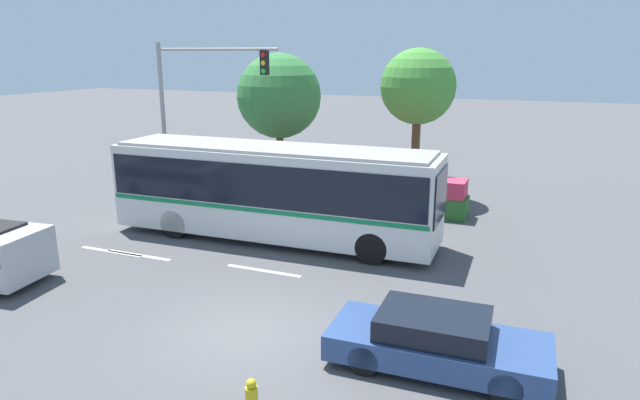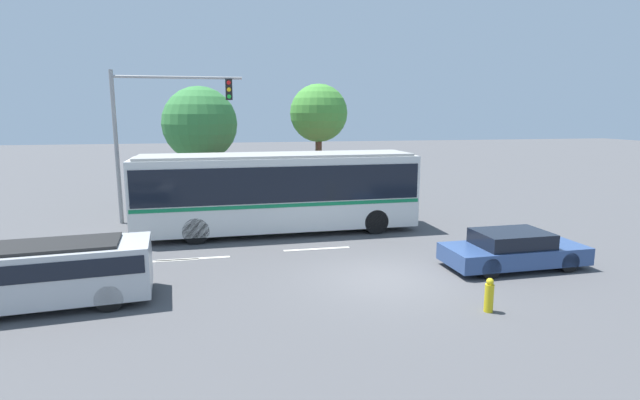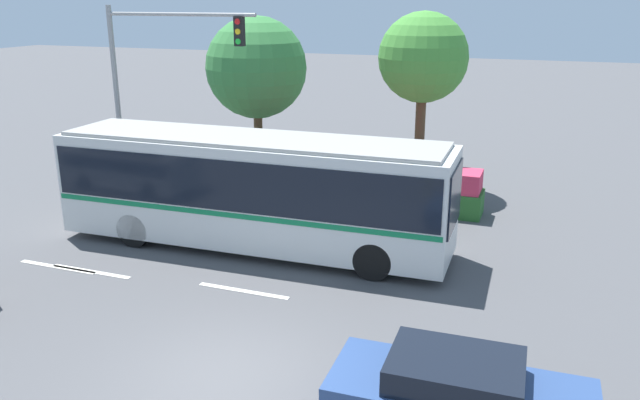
% 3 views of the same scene
% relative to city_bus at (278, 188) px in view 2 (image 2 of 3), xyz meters
% --- Properties ---
extents(ground_plane, '(140.00, 140.00, 0.00)m').
position_rel_city_bus_xyz_m(ground_plane, '(2.37, -6.22, -1.83)').
color(ground_plane, '#4C4C4F').
extents(city_bus, '(11.31, 2.80, 3.22)m').
position_rel_city_bus_xyz_m(city_bus, '(0.00, 0.00, 0.00)').
color(city_bus, silver).
rests_on(city_bus, ground).
extents(sedan_foreground, '(4.45, 1.91, 1.17)m').
position_rel_city_bus_xyz_m(sedan_foreground, '(6.73, -6.04, -1.27)').
color(sedan_foreground, navy).
rests_on(sedan_foreground, ground).
extents(suv_left_lane, '(5.06, 2.40, 1.61)m').
position_rel_city_bus_xyz_m(suv_left_lane, '(-6.56, -6.48, -0.90)').
color(suv_left_lane, '#B2B5B7').
rests_on(suv_left_lane, ground).
extents(traffic_light_pole, '(5.55, 0.24, 6.64)m').
position_rel_city_bus_xyz_m(traffic_light_pole, '(-5.22, 3.02, 2.59)').
color(traffic_light_pole, gray).
rests_on(traffic_light_pole, ground).
extents(flowering_hedge, '(8.97, 1.20, 1.48)m').
position_rel_city_bus_xyz_m(flowering_hedge, '(1.37, 4.90, -1.10)').
color(flowering_hedge, '#286028').
rests_on(flowering_hedge, ground).
extents(street_tree_left, '(3.93, 3.93, 6.24)m').
position_rel_city_bus_xyz_m(street_tree_left, '(-3.30, 7.28, 2.43)').
color(street_tree_left, brown).
rests_on(street_tree_left, ground).
extents(street_tree_centre, '(3.21, 3.21, 6.45)m').
position_rel_city_bus_xyz_m(street_tree_centre, '(3.17, 7.51, 2.96)').
color(street_tree_centre, brown).
rests_on(street_tree_centre, ground).
extents(fire_hydrant, '(0.22, 0.22, 0.86)m').
position_rel_city_bus_xyz_m(fire_hydrant, '(4.12, -9.05, -1.42)').
color(fire_hydrant, gold).
rests_on(fire_hydrant, ground).
extents(lane_stripe_near, '(2.40, 0.16, 0.01)m').
position_rel_city_bus_xyz_m(lane_stripe_near, '(1.05, -2.79, -1.83)').
color(lane_stripe_near, silver).
rests_on(lane_stripe_near, ground).
extents(lane_stripe_mid, '(2.40, 0.16, 0.01)m').
position_rel_city_bus_xyz_m(lane_stripe_mid, '(-3.24, -3.13, -1.83)').
color(lane_stripe_mid, silver).
rests_on(lane_stripe_mid, ground).
extents(lane_stripe_far, '(2.40, 0.16, 0.01)m').
position_rel_city_bus_xyz_m(lane_stripe_far, '(-4.27, -3.19, -1.83)').
color(lane_stripe_far, silver).
rests_on(lane_stripe_far, ground).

